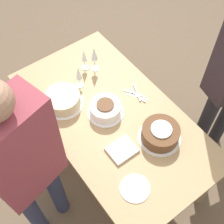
{
  "coord_description": "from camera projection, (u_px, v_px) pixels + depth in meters",
  "views": [
    {
      "loc": [
        -1.0,
        0.74,
        2.59
      ],
      "look_at": [
        0.0,
        0.0,
        0.77
      ],
      "focal_mm": 50.0,
      "sensor_mm": 36.0,
      "label": 1
    }
  ],
  "objects": [
    {
      "name": "wine_glass_extra",
      "position": [
        94.0,
        55.0,
        2.37
      ],
      "size": [
        0.06,
        0.06,
        0.23
      ],
      "color": "silver",
      "rests_on": "dining_table"
    },
    {
      "name": "cake_center_white",
      "position": [
        105.0,
        109.0,
        2.22
      ],
      "size": [
        0.26,
        0.26,
        0.1
      ],
      "color": "white",
      "rests_on": "dining_table"
    },
    {
      "name": "napkin_stack",
      "position": [
        122.0,
        150.0,
        2.08
      ],
      "size": [
        0.16,
        0.18,
        0.02
      ],
      "color": "silver",
      "rests_on": "dining_table"
    },
    {
      "name": "cake_back_decorated",
      "position": [
        63.0,
        100.0,
        2.26
      ],
      "size": [
        0.3,
        0.3,
        0.1
      ],
      "color": "white",
      "rests_on": "dining_table"
    },
    {
      "name": "cake_front_chocolate",
      "position": [
        160.0,
        134.0,
        2.1
      ],
      "size": [
        0.3,
        0.3,
        0.12
      ],
      "color": "white",
      "rests_on": "dining_table"
    },
    {
      "name": "fork_pile",
      "position": [
        137.0,
        94.0,
        2.34
      ],
      "size": [
        0.19,
        0.11,
        0.01
      ],
      "color": "silver",
      "rests_on": "dining_table"
    },
    {
      "name": "dessert_plate_left",
      "position": [
        135.0,
        188.0,
        1.93
      ],
      "size": [
        0.19,
        0.19,
        0.01
      ],
      "color": "silver",
      "rests_on": "dining_table"
    },
    {
      "name": "wine_glass_near",
      "position": [
        84.0,
        57.0,
        2.4
      ],
      "size": [
        0.06,
        0.06,
        0.19
      ],
      "color": "silver",
      "rests_on": "dining_table"
    },
    {
      "name": "wine_glass_far",
      "position": [
        79.0,
        74.0,
        2.29
      ],
      "size": [
        0.06,
        0.06,
        0.2
      ],
      "color": "silver",
      "rests_on": "dining_table"
    },
    {
      "name": "person_watching",
      "position": [
        25.0,
        164.0,
        1.7
      ],
      "size": [
        0.31,
        0.44,
        1.69
      ],
      "rotation": [
        0.0,
        0.0,
        -1.32
      ],
      "color": "#2D334C",
      "rests_on": "ground_plane"
    },
    {
      "name": "ground_plane",
      "position": [
        112.0,
        160.0,
        2.84
      ],
      "size": [
        12.0,
        12.0,
        0.0
      ],
      "primitive_type": "plane",
      "color": "brown"
    },
    {
      "name": "dining_table",
      "position": [
        112.0,
        124.0,
        2.33
      ],
      "size": [
        1.59,
        0.87,
        0.72
      ],
      "color": "tan",
      "rests_on": "ground_plane"
    }
  ]
}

